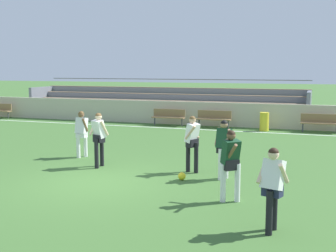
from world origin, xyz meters
The scene contains 15 objects.
ground_plane centered at (0.00, 0.00, 0.00)m, with size 160.00×160.00×0.00m, color #3D662D.
field_line_sideline centered at (0.00, 11.02, 0.00)m, with size 44.00×0.12×0.01m, color white.
sideline_wall centered at (0.00, 12.64, 0.64)m, with size 48.00×0.16×1.28m, color beige.
bleacher_stand centered at (-3.50, 14.79, 1.02)m, with size 17.34×2.93×2.43m.
bench_near_wall_gap centered at (5.68, 11.92, 0.55)m, with size 1.80×0.40×0.90m.
bench_near_bin centered at (-2.07, 11.92, 0.55)m, with size 1.80×0.40×0.90m.
bench_centre_sideline centered at (0.43, 11.92, 0.55)m, with size 1.80×0.40×0.90m.
trash_bin centered at (3.06, 11.65, 0.46)m, with size 0.45×0.45×0.92m, color yellow.
player_dark_on_ball centered at (3.17, 1.52, 1.00)m, with size 0.51×0.39×1.67m.
player_white_challenging centered at (2.12, 1.99, 1.02)m, with size 0.45×0.62×1.71m.
player_white_deep_cover centered at (-0.85, 1.71, 1.03)m, with size 0.63×0.49×1.72m.
player_white_pressing_high centered at (-2.16, 2.90, 0.96)m, with size 0.48×0.47×1.63m.
player_dark_dropping_back centered at (3.77, -0.52, 1.01)m, with size 0.49×0.75×1.69m.
player_white_trailing_run centered at (4.89, -2.17, 0.97)m, with size 0.60×0.48×1.64m.
soccer_ball centered at (2.10, 1.03, 0.11)m, with size 0.22×0.22×0.22m, color yellow.
Camera 1 is at (5.68, -10.41, 3.11)m, focal length 46.98 mm.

